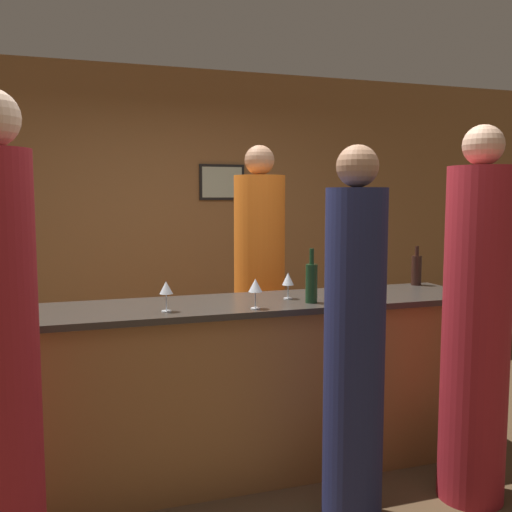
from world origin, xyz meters
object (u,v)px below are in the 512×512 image
at_px(wine_bottle_1, 311,282).
at_px(bartender, 259,293).
at_px(wine_bottle_0, 416,270).
at_px(guest_2, 476,329).
at_px(guest_0, 1,361).
at_px(guest_1, 354,348).

bearing_deg(wine_bottle_1, bartender, 90.33).
xyz_separation_m(bartender, wine_bottle_0, (0.95, -0.54, 0.20)).
height_order(bartender, guest_2, same).
bearing_deg(bartender, guest_2, 116.51).
bearing_deg(guest_2, guest_0, -179.00).
distance_m(guest_0, wine_bottle_1, 1.67).
relative_size(guest_0, guest_1, 1.09).
xyz_separation_m(guest_1, wine_bottle_0, (0.94, 0.89, 0.24)).
distance_m(bartender, guest_2, 1.61).
bearing_deg(bartender, wine_bottle_1, 90.33).
distance_m(wine_bottle_0, wine_bottle_1, 1.02).
bearing_deg(guest_0, wine_bottle_0, 20.53).
relative_size(guest_1, guest_2, 0.94).
xyz_separation_m(guest_1, wine_bottle_1, (-0.01, 0.51, 0.25)).
bearing_deg(guest_0, guest_2, 1.00).
height_order(bartender, wine_bottle_0, bartender).
height_order(guest_1, wine_bottle_1, guest_1).
xyz_separation_m(guest_0, wine_bottle_1, (1.56, 0.56, 0.16)).
distance_m(guest_2, wine_bottle_1, 0.90).
relative_size(guest_1, wine_bottle_0, 6.94).
bearing_deg(bartender, guest_0, 43.48).
bearing_deg(wine_bottle_1, guest_1, -89.17).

